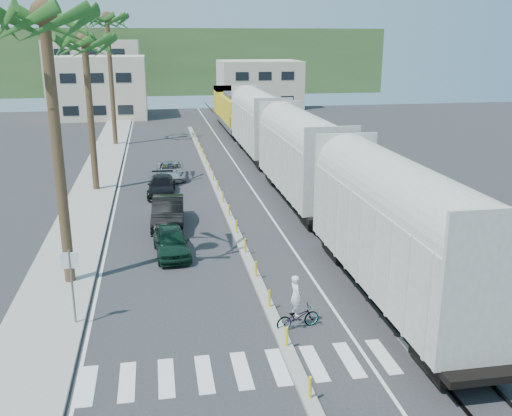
{
  "coord_description": "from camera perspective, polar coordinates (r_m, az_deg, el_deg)",
  "views": [
    {
      "loc": [
        -4.05,
        -17.85,
        10.21
      ],
      "look_at": [
        0.77,
        9.28,
        2.0
      ],
      "focal_mm": 40.0,
      "sensor_mm": 36.0,
      "label": 1
    }
  ],
  "objects": [
    {
      "name": "ground",
      "position": [
        20.96,
        2.43,
        -12.58
      ],
      "size": [
        140.0,
        140.0,
        0.0
      ],
      "primitive_type": "plane",
      "color": "#28282B",
      "rests_on": "ground"
    },
    {
      "name": "sidewalk",
      "position": [
        44.25,
        -15.58,
        2.74
      ],
      "size": [
        3.0,
        90.0,
        0.15
      ],
      "primitive_type": "cube",
      "color": "gray",
      "rests_on": "ground"
    },
    {
      "name": "rails",
      "position": [
        47.83,
        1.08,
        4.3
      ],
      "size": [
        1.56,
        100.0,
        0.06
      ],
      "color": "black",
      "rests_on": "ground"
    },
    {
      "name": "median",
      "position": [
        39.35,
        -3.82,
        1.65
      ],
      "size": [
        0.45,
        60.0,
        0.85
      ],
      "color": "gray",
      "rests_on": "ground"
    },
    {
      "name": "crosswalk",
      "position": [
        19.28,
        3.76,
        -15.41
      ],
      "size": [
        14.0,
        2.2,
        0.01
      ],
      "primitive_type": "cube",
      "color": "silver",
      "rests_on": "ground"
    },
    {
      "name": "lane_markings",
      "position": [
        44.09,
        -7.33,
        3.07
      ],
      "size": [
        9.42,
        90.0,
        0.01
      ],
      "color": "silver",
      "rests_on": "ground"
    },
    {
      "name": "freight_train",
      "position": [
        42.01,
        2.55,
        6.56
      ],
      "size": [
        3.0,
        60.94,
        5.85
      ],
      "color": "#A7A599",
      "rests_on": "ground"
    },
    {
      "name": "palm_trees",
      "position": [
        40.75,
        -16.49,
        16.79
      ],
      "size": [
        3.5,
        37.2,
        13.75
      ],
      "color": "brown",
      "rests_on": "ground"
    },
    {
      "name": "street_sign",
      "position": [
        21.73,
        -17.99,
        -6.55
      ],
      "size": [
        0.6,
        0.08,
        3.0
      ],
      "color": "slate",
      "rests_on": "ground"
    },
    {
      "name": "buildings",
      "position": [
        89.72,
        -11.84,
        12.52
      ],
      "size": [
        38.0,
        27.0,
        10.0
      ],
      "color": "#BAAD94",
      "rests_on": "ground"
    },
    {
      "name": "hillside",
      "position": [
        117.99,
        -8.36,
        14.38
      ],
      "size": [
        80.0,
        20.0,
        12.0
      ],
      "primitive_type": "cube",
      "color": "#385628",
      "rests_on": "ground"
    },
    {
      "name": "car_lead",
      "position": [
        28.19,
        -8.46,
        -3.35
      ],
      "size": [
        2.16,
        4.23,
        1.37
      ],
      "primitive_type": "imported",
      "rotation": [
        0.0,
        0.0,
        0.07
      ],
      "color": "black",
      "rests_on": "ground"
    },
    {
      "name": "car_second",
      "position": [
        32.41,
        -8.78,
        -0.46
      ],
      "size": [
        2.3,
        5.15,
        1.63
      ],
      "primitive_type": "imported",
      "rotation": [
        0.0,
        0.0,
        -0.06
      ],
      "color": "black",
      "rests_on": "ground"
    },
    {
      "name": "car_third",
      "position": [
        39.18,
        -9.44,
        2.21
      ],
      "size": [
        2.34,
        4.58,
        1.26
      ],
      "primitive_type": "imported",
      "rotation": [
        0.0,
        0.0,
        -0.07
      ],
      "color": "black",
      "rests_on": "ground"
    },
    {
      "name": "car_rear",
      "position": [
        43.71,
        -8.52,
        3.74
      ],
      "size": [
        2.18,
        4.54,
        1.25
      ],
      "primitive_type": "imported",
      "rotation": [
        0.0,
        0.0,
        0.01
      ],
      "color": "#AAADAF",
      "rests_on": "ground"
    },
    {
      "name": "cyclist",
      "position": [
        21.15,
        4.14,
        -10.31
      ],
      "size": [
        1.26,
        1.92,
        2.09
      ],
      "rotation": [
        0.0,
        0.0,
        1.78
      ],
      "color": "#9EA0A5",
      "rests_on": "ground"
    }
  ]
}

